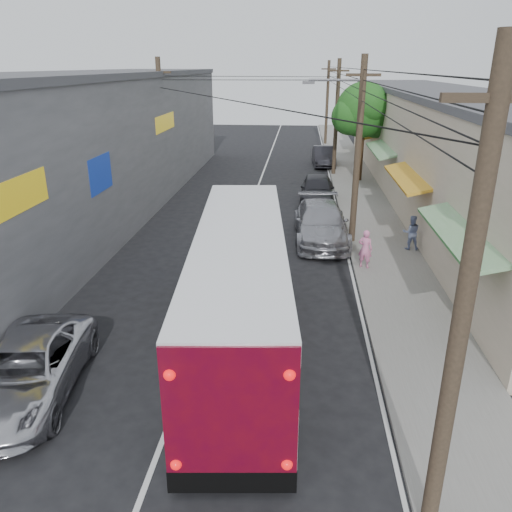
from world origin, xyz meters
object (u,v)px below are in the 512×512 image
at_px(jeepney, 27,370).
at_px(coach_bus, 240,286).
at_px(parked_car_far, 324,156).
at_px(parked_suv, 321,223).
at_px(parked_car_mid, 317,189).
at_px(pedestrian_near, 365,249).
at_px(pedestrian_far, 411,232).

bearing_deg(jeepney, coach_bus, 25.41).
bearing_deg(parked_car_far, coach_bus, -99.72).
height_order(parked_suv, parked_car_mid, parked_suv).
bearing_deg(parked_car_mid, coach_bus, -97.67).
height_order(jeepney, parked_car_mid, parked_car_mid).
xyz_separation_m(coach_bus, parked_car_mid, (2.61, 15.90, -0.91)).
bearing_deg(parked_car_mid, pedestrian_near, -79.43).
distance_m(parked_car_far, pedestrian_far, 19.66).
xyz_separation_m(coach_bus, pedestrian_near, (4.21, 5.72, -0.84)).
bearing_deg(parked_suv, parked_car_mid, 87.85).
relative_size(parked_suv, parked_car_far, 1.25).
bearing_deg(pedestrian_far, coach_bus, 51.53).
xyz_separation_m(parked_suv, pedestrian_near, (1.60, -3.45, 0.05)).
bearing_deg(parked_car_mid, jeepney, -109.78).
xyz_separation_m(parked_suv, parked_car_mid, (0.00, 6.74, -0.02)).
height_order(parked_car_mid, parked_car_far, parked_car_mid).
relative_size(parked_suv, parked_car_mid, 1.21).
xyz_separation_m(parked_car_far, pedestrian_near, (0.80, -21.71, 0.13)).
bearing_deg(pedestrian_far, parked_car_far, -80.98).
relative_size(parked_car_mid, pedestrian_near, 3.12).
height_order(jeepney, pedestrian_near, pedestrian_near).
distance_m(parked_car_mid, parked_car_far, 11.55).
xyz_separation_m(parked_car_far, pedestrian_far, (3.00, -19.43, 0.11)).
bearing_deg(pedestrian_near, jeepney, 69.03).
bearing_deg(jeepney, pedestrian_near, 37.05).
bearing_deg(pedestrian_near, coach_bus, 78.44).
xyz_separation_m(parked_car_mid, parked_car_far, (0.80, 11.52, -0.06)).
relative_size(parked_car_mid, pedestrian_far, 3.19).
bearing_deg(pedestrian_near, pedestrian_far, -109.16).
bearing_deg(pedestrian_far, jeepney, 44.83).
height_order(coach_bus, parked_car_mid, coach_bus).
xyz_separation_m(pedestrian_near, pedestrian_far, (2.20, 2.28, -0.02)).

